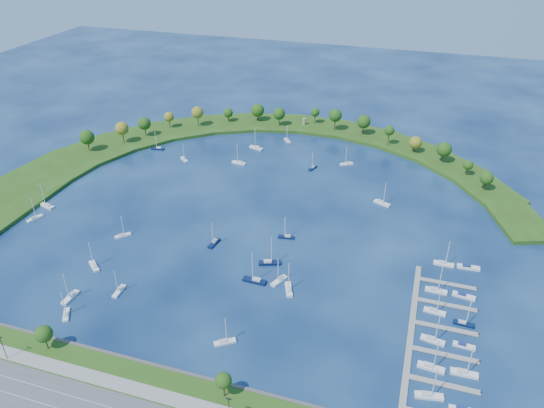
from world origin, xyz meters
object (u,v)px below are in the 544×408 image
(moored_boat_20, at_px, (270,262))
(docked_boat_2, at_px, (431,367))
(moored_boat_19, at_px, (289,289))
(moored_boat_0, at_px, (347,163))
(moored_boat_9, at_px, (214,242))
(moored_boat_3, at_px, (287,140))
(harbor_tower, at_px, (304,121))
(moored_boat_15, at_px, (279,280))
(moored_boat_4, at_px, (158,148))
(moored_boat_1, at_px, (66,314))
(docked_boat_3, at_px, (464,373))
(moored_boat_10, at_px, (70,297))
(docked_boat_0, at_px, (429,395))
(moored_boat_8, at_px, (313,167))
(moored_boat_13, at_px, (255,280))
(moored_boat_14, at_px, (184,159))
(docked_boat_11, at_px, (468,267))
(moored_boat_2, at_px, (239,162))
(docked_boat_8, at_px, (436,290))
(docked_boat_7, at_px, (464,323))
(moored_boat_7, at_px, (256,147))
(moored_boat_18, at_px, (123,235))
(moored_boat_5, at_px, (119,290))
(docked_boat_10, at_px, (444,263))
(moored_boat_16, at_px, (286,236))
(docked_boat_5, at_px, (464,346))
(moored_boat_6, at_px, (94,266))
(moored_boat_11, at_px, (225,341))
(dock_system, at_px, (432,338))
(moored_boat_12, at_px, (35,218))
(docked_boat_9, at_px, (464,296))
(moored_boat_17, at_px, (382,202))

(moored_boat_20, height_order, docked_boat_2, moored_boat_20)
(moored_boat_19, bearing_deg, moored_boat_0, -22.17)
(moored_boat_9, bearing_deg, moored_boat_3, -172.49)
(harbor_tower, xyz_separation_m, moored_boat_15, (31.79, -162.83, -3.37))
(moored_boat_4, xyz_separation_m, moored_boat_15, (109.28, -100.58, 0.01))
(moored_boat_1, distance_m, docked_boat_3, 142.43)
(moored_boat_10, height_order, docked_boat_0, docked_boat_0)
(moored_boat_8, height_order, moored_boat_10, moored_boat_10)
(docked_boat_0, bearing_deg, moored_boat_13, 142.69)
(moored_boat_20, bearing_deg, docked_boat_2, -48.97)
(harbor_tower, distance_m, moored_boat_15, 165.94)
(moored_boat_3, height_order, moored_boat_4, moored_boat_4)
(moored_boat_4, xyz_separation_m, moored_boat_14, (22.15, -8.84, -0.03))
(moored_boat_1, xyz_separation_m, docked_boat_11, (143.42, 75.56, -0.18))
(moored_boat_4, bearing_deg, moored_boat_2, 166.70)
(docked_boat_2, xyz_separation_m, docked_boat_8, (0.01, 40.88, -0.02))
(docked_boat_7, bearing_deg, moored_boat_4, 153.29)
(moored_boat_7, relative_size, docked_boat_7, 1.21)
(moored_boat_9, bearing_deg, harbor_tower, -174.22)
(moored_boat_18, bearing_deg, docked_boat_2, -62.99)
(harbor_tower, bearing_deg, moored_boat_5, -98.11)
(moored_boat_13, bearing_deg, moored_boat_19, 177.66)
(moored_boat_0, xyz_separation_m, moored_boat_14, (-93.55, -23.07, -0.02))
(moored_boat_14, height_order, docked_boat_10, docked_boat_10)
(moored_boat_8, distance_m, moored_boat_13, 106.78)
(moored_boat_9, relative_size, moored_boat_14, 1.09)
(docked_boat_8, xyz_separation_m, docked_boat_11, (12.35, 19.67, -0.23))
(moored_boat_0, height_order, docked_boat_11, moored_boat_0)
(moored_boat_16, bearing_deg, moored_boat_1, 40.41)
(moored_boat_5, xyz_separation_m, moored_boat_7, (7.32, 145.16, 0.07))
(moored_boat_8, xyz_separation_m, docked_boat_5, (82.66, -118.20, -0.29))
(moored_boat_1, xyz_separation_m, moored_boat_7, (18.82, 162.98, 0.08))
(moored_boat_6, relative_size, docked_boat_5, 1.59)
(moored_boat_3, xyz_separation_m, moored_boat_11, (27.72, -175.02, 0.02))
(moored_boat_13, relative_size, docked_boat_5, 1.86)
(moored_boat_20, distance_m, docked_boat_5, 82.59)
(moored_boat_3, bearing_deg, docked_boat_0, 170.80)
(docked_boat_10, bearing_deg, moored_boat_5, -153.71)
(moored_boat_14, bearing_deg, docked_boat_10, 19.97)
(moored_boat_16, height_order, moored_boat_18, moored_boat_16)
(dock_system, relative_size, docked_boat_2, 6.28)
(docked_boat_2, bearing_deg, moored_boat_12, 173.94)
(moored_boat_6, xyz_separation_m, docked_boat_9, (148.76, 27.28, -0.26))
(docked_boat_8, bearing_deg, moored_boat_12, -177.51)
(dock_system, distance_m, moored_boat_14, 181.81)
(moored_boat_2, bearing_deg, docked_boat_11, 159.48)
(dock_system, xyz_separation_m, moored_boat_14, (-147.89, 105.75, 0.52))
(moored_boat_10, distance_m, docked_boat_10, 152.98)
(dock_system, distance_m, moored_boat_6, 138.08)
(moored_boat_17, xyz_separation_m, docked_boat_0, (29.03, -115.38, 0.01))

